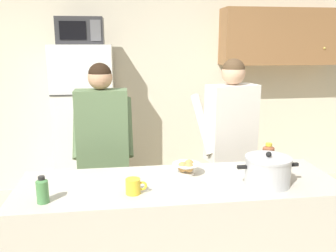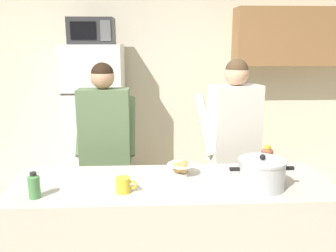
% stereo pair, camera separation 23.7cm
% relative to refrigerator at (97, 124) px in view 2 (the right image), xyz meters
% --- Properties ---
extents(back_wall_unit, '(6.00, 0.48, 2.60)m').
position_rel_refrigerator_xyz_m(back_wall_unit, '(1.00, 0.42, 0.49)').
color(back_wall_unit, beige).
rests_on(back_wall_unit, ground).
extents(kitchen_island, '(2.10, 0.68, 0.92)m').
position_rel_refrigerator_xyz_m(kitchen_island, '(0.76, -1.85, -0.44)').
color(kitchen_island, beige).
rests_on(kitchen_island, ground).
extents(refrigerator, '(0.64, 0.68, 1.79)m').
position_rel_refrigerator_xyz_m(refrigerator, '(0.00, 0.00, 0.00)').
color(refrigerator, white).
rests_on(refrigerator, ground).
extents(microwave, '(0.48, 0.37, 0.28)m').
position_rel_refrigerator_xyz_m(microwave, '(0.00, -0.02, 1.04)').
color(microwave, '#2D2D30').
rests_on(microwave, refrigerator).
extents(person_near_pot, '(0.50, 0.41, 1.66)m').
position_rel_refrigerator_xyz_m(person_near_pot, '(0.24, -1.12, 0.14)').
color(person_near_pot, black).
rests_on(person_near_pot, ground).
extents(person_by_sink, '(0.59, 0.52, 1.69)m').
position_rel_refrigerator_xyz_m(person_by_sink, '(1.33, -1.14, 0.16)').
color(person_by_sink, black).
rests_on(person_by_sink, ground).
extents(cooking_pot, '(0.41, 0.29, 0.22)m').
position_rel_refrigerator_xyz_m(cooking_pot, '(1.32, -1.97, 0.12)').
color(cooking_pot, silver).
rests_on(cooking_pot, kitchen_island).
extents(coffee_mug, '(0.13, 0.09, 0.10)m').
position_rel_refrigerator_xyz_m(coffee_mug, '(0.45, -1.99, 0.07)').
color(coffee_mug, yellow).
rests_on(coffee_mug, kitchen_island).
extents(bread_bowl, '(0.19, 0.19, 0.10)m').
position_rel_refrigerator_xyz_m(bread_bowl, '(0.83, -1.73, 0.08)').
color(bread_bowl, white).
rests_on(bread_bowl, kitchen_island).
extents(bottle_near_edge, '(0.08, 0.08, 0.19)m').
position_rel_refrigerator_xyz_m(bottle_near_edge, '(1.44, -1.67, 0.12)').
color(bottle_near_edge, brown).
rests_on(bottle_near_edge, kitchen_island).
extents(bottle_mid_counter, '(0.07, 0.07, 0.16)m').
position_rel_refrigerator_xyz_m(bottle_mid_counter, '(-0.06, -2.05, 0.10)').
color(bottle_mid_counter, '#4C8C4C').
rests_on(bottle_mid_counter, kitchen_island).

